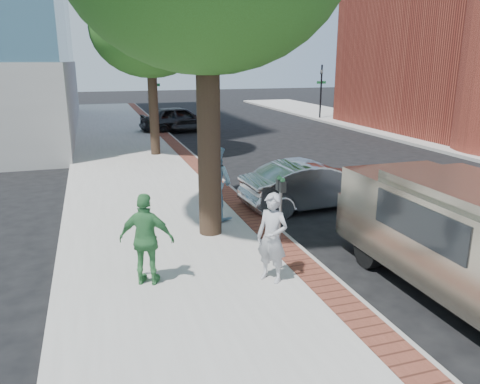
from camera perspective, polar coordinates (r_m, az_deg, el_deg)
name	(u,v)px	position (r m, az deg, el deg)	size (l,w,h in m)	color
ground	(262,268)	(9.64, 2.73, -9.20)	(120.00, 120.00, 0.00)	black
sidewalk	(143,179)	(16.74, -11.74, 1.62)	(5.00, 60.00, 0.15)	#9E9991
brick_strip	(204,172)	(17.07, -4.40, 2.45)	(0.60, 60.00, 0.01)	brown
curb	(213,173)	(17.17, -3.26, 2.27)	(0.10, 60.00, 0.15)	gray
signal_near	(155,91)	(30.49, -10.37, 12.07)	(0.70, 0.15, 3.80)	black
signal_far	(321,88)	(34.01, 9.86, 12.44)	(0.70, 0.15, 3.80)	black
tree_far	(150,29)	(20.38, -10.96, 18.93)	(4.80, 4.80, 7.14)	black
parking_meter	(281,195)	(10.31, 4.98, -0.40)	(0.12, 0.32, 1.47)	gray
person_gray	(272,238)	(8.48, 3.94, -5.60)	(0.60, 0.40, 1.66)	#A1A2A6
person_officer	(216,182)	(11.81, -2.95, 1.18)	(0.92, 0.72, 1.89)	#7EABC3
person_green	(147,239)	(8.50, -11.31, -5.70)	(0.99, 0.41, 1.69)	#3B8345
sedan_silver	(313,185)	(13.39, 8.89, 0.88)	(1.42, 4.08, 1.34)	#ACAFB3
bg_car	(179,119)	(27.94, -7.42, 8.82)	(1.81, 4.50, 1.53)	black
van	(469,236)	(9.03, 26.17, -4.81)	(2.21, 5.66, 2.08)	gray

